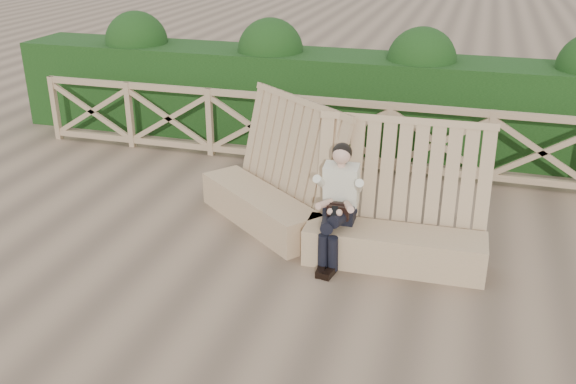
# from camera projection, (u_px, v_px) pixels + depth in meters

# --- Properties ---
(ground) EXTENTS (60.00, 60.00, 0.00)m
(ground) POSITION_uv_depth(u_px,v_px,m) (269.00, 283.00, 6.80)
(ground) COLOR brown
(ground) RESTS_ON ground
(bench) EXTENTS (3.68, 1.85, 1.56)m
(bench) POSITION_uv_depth(u_px,v_px,m) (326.00, 211.00, 7.55)
(bench) COLOR #9D8359
(bench) RESTS_ON ground
(woman) EXTENTS (0.39, 0.82, 1.34)m
(woman) POSITION_uv_depth(u_px,v_px,m) (338.00, 200.00, 7.04)
(woman) COLOR black
(woman) RESTS_ON ground
(guardrail) EXTENTS (10.10, 0.09, 1.10)m
(guardrail) POSITION_uv_depth(u_px,v_px,m) (341.00, 134.00, 9.66)
(guardrail) COLOR olive
(guardrail) RESTS_ON ground
(hedge) EXTENTS (12.00, 1.20, 1.50)m
(hedge) POSITION_uv_depth(u_px,v_px,m) (357.00, 101.00, 10.64)
(hedge) COLOR black
(hedge) RESTS_ON ground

